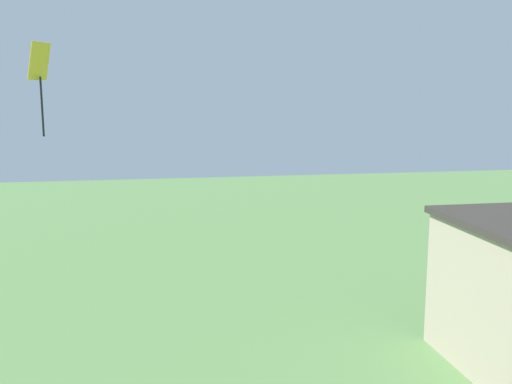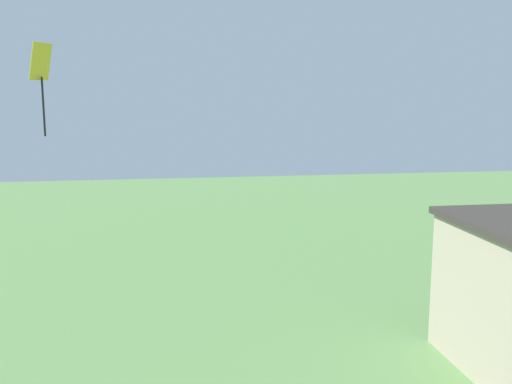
{
  "view_description": "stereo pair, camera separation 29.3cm",
  "coord_description": "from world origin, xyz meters",
  "views": [
    {
      "loc": [
        -2.57,
        -4.44,
        9.01
      ],
      "look_at": [
        0.0,
        9.61,
        6.64
      ],
      "focal_mm": 40.0,
      "sensor_mm": 36.0,
      "label": 1
    },
    {
      "loc": [
        -2.28,
        -4.49,
        9.01
      ],
      "look_at": [
        0.0,
        9.61,
        6.64
      ],
      "focal_mm": 40.0,
      "sensor_mm": 36.0,
      "label": 2
    }
  ],
  "objects": [
    {
      "name": "kite_yellow_diamond",
      "position": [
        -5.17,
        10.23,
        9.62
      ],
      "size": [
        0.51,
        0.67,
        2.24
      ],
      "color": "yellow"
    }
  ]
}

